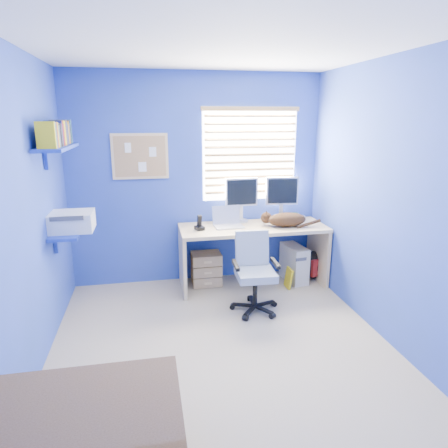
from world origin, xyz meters
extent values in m
cube|color=tan|center=(0.00, 0.00, 0.00)|extent=(3.00, 3.20, 0.00)
cube|color=white|center=(0.00, 0.00, 2.50)|extent=(3.00, 3.20, 0.00)
cube|color=#2C489E|center=(0.00, 1.60, 1.25)|extent=(3.00, 0.01, 2.50)
cube|color=#2C489E|center=(0.00, -1.60, 1.25)|extent=(3.00, 0.01, 2.50)
cube|color=#2C489E|center=(-1.50, 0.00, 1.25)|extent=(0.01, 3.20, 2.50)
cube|color=#2C489E|center=(1.50, 0.00, 1.25)|extent=(0.01, 3.20, 2.50)
cube|color=tan|center=(0.62, 1.26, 0.37)|extent=(1.73, 0.65, 0.74)
cube|color=silver|center=(0.33, 1.28, 0.85)|extent=(0.35, 0.28, 0.22)
cube|color=silver|center=(0.53, 1.50, 1.01)|extent=(0.41, 0.14, 0.54)
cube|color=silver|center=(1.04, 1.48, 1.01)|extent=(0.41, 0.16, 0.54)
cube|color=black|center=(-0.02, 1.23, 0.82)|extent=(0.12, 0.13, 0.17)
imported|color=#2C6C6D|center=(1.18, 1.40, 0.79)|extent=(0.10, 0.09, 0.10)
cylinder|color=silver|center=(1.24, 1.36, 0.78)|extent=(0.13, 0.13, 0.07)
ellipsoid|color=black|center=(1.00, 1.17, 0.82)|extent=(0.52, 0.38, 0.16)
cube|color=beige|center=(1.16, 1.29, 0.23)|extent=(0.25, 0.46, 0.45)
cube|color=tan|center=(0.07, 1.37, 0.20)|extent=(0.35, 0.28, 0.41)
cube|color=yellow|center=(1.02, 1.09, 0.12)|extent=(0.03, 0.17, 0.24)
ellipsoid|color=black|center=(1.43, 1.29, 0.18)|extent=(0.38, 0.34, 0.36)
cylinder|color=black|center=(0.47, 0.58, 0.03)|extent=(0.50, 0.50, 0.06)
cylinder|color=black|center=(0.47, 0.58, 0.22)|extent=(0.05, 0.05, 0.32)
cube|color=#ABB5BD|center=(0.47, 0.58, 0.42)|extent=(0.41, 0.41, 0.08)
cube|color=#ABB5BD|center=(0.48, 0.77, 0.64)|extent=(0.36, 0.08, 0.37)
cube|color=white|center=(0.65, 1.59, 1.55)|extent=(1.15, 0.01, 1.10)
cube|color=#B17B46|center=(0.65, 1.56, 1.55)|extent=(1.10, 0.03, 1.00)
cube|color=tan|center=(-0.65, 1.58, 1.55)|extent=(0.64, 0.02, 0.52)
cube|color=tan|center=(-0.65, 1.57, 1.55)|extent=(0.58, 0.01, 0.46)
cube|color=#1D35A3|center=(-1.36, 0.75, 0.92)|extent=(0.26, 0.55, 0.03)
cube|color=silver|center=(-1.32, 0.75, 1.02)|extent=(0.42, 0.34, 0.18)
cube|color=#1D35A3|center=(-1.37, 0.75, 1.72)|extent=(0.24, 0.90, 0.03)
cube|color=navy|center=(-1.38, 0.75, 1.84)|extent=(0.15, 0.80, 0.22)
camera|label=1|loc=(-0.59, -3.13, 1.98)|focal=32.00mm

